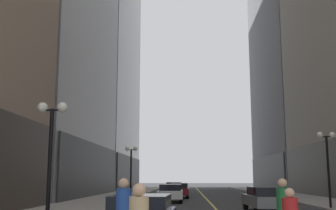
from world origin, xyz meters
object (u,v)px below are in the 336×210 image
at_px(street_lamp_left_near, 51,136).
at_px(street_lamp_left_far, 131,160).
at_px(car_green, 174,188).
at_px(pedestrian_in_green_parka, 284,208).
at_px(car_white, 171,192).
at_px(car_maroon, 179,190).
at_px(street_lamp_right_mid, 327,152).
at_px(car_grey, 266,198).

xyz_separation_m(street_lamp_left_near, street_lamp_left_far, (0.00, 21.41, 0.00)).
xyz_separation_m(car_green, pedestrian_in_green_parka, (3.80, -34.95, 0.34)).
xyz_separation_m(car_white, car_maroon, (0.53, 6.68, -0.00)).
distance_m(street_lamp_left_far, street_lamp_right_mid, 16.95).
xyz_separation_m(car_grey, car_green, (-5.58, 22.84, -0.00)).
bearing_deg(car_grey, car_green, 103.73).
distance_m(pedestrian_in_green_parka, street_lamp_left_far, 25.73).
bearing_deg(street_lamp_left_near, street_lamp_right_mid, 38.79).
xyz_separation_m(car_maroon, street_lamp_right_mid, (8.77, -14.11, 2.54)).
bearing_deg(car_green, pedestrian_in_green_parka, -83.79).
bearing_deg(street_lamp_left_far, street_lamp_left_near, -90.00).
xyz_separation_m(car_grey, car_maroon, (-4.91, 15.49, -0.00)).
xyz_separation_m(car_grey, street_lamp_left_near, (-8.94, -8.90, 2.54)).
bearing_deg(pedestrian_in_green_parka, car_white, 99.93).
relative_size(car_grey, street_lamp_left_near, 1.07).
bearing_deg(car_grey, car_maroon, 107.59).
bearing_deg(street_lamp_left_near, car_green, 83.96).
xyz_separation_m(car_white, street_lamp_right_mid, (9.30, -7.43, 2.54)).
relative_size(street_lamp_left_far, street_lamp_right_mid, 1.00).
distance_m(car_white, street_lamp_left_near, 18.23).
relative_size(pedestrian_in_green_parka, street_lamp_right_mid, 0.41).
relative_size(car_white, car_maroon, 1.10).
height_order(car_maroon, car_green, same).
height_order(car_green, street_lamp_left_near, street_lamp_left_near).
bearing_deg(street_lamp_right_mid, street_lamp_left_far, 139.02).
bearing_deg(car_white, pedestrian_in_green_parka, -80.07).
bearing_deg(street_lamp_right_mid, car_green, 113.76).
distance_m(car_white, car_maroon, 6.70).
bearing_deg(car_maroon, car_grey, -72.41).
distance_m(car_grey, street_lamp_right_mid, 4.82).
height_order(car_green, street_lamp_right_mid, street_lamp_right_mid).
bearing_deg(car_grey, pedestrian_in_green_parka, -98.34).
bearing_deg(car_white, street_lamp_left_far, 133.44).
bearing_deg(car_white, street_lamp_right_mid, -38.60).
bearing_deg(car_white, street_lamp_left_near, -101.17).
xyz_separation_m(car_white, pedestrian_in_green_parka, (3.66, -20.92, 0.34)).
bearing_deg(street_lamp_left_far, car_white, -46.56).
bearing_deg(car_grey, car_white, 121.69).
bearing_deg(street_lamp_left_near, car_white, 78.83).
bearing_deg(pedestrian_in_green_parka, car_grey, 81.66).
relative_size(car_maroon, street_lamp_right_mid, 0.93).
distance_m(car_maroon, car_green, 7.37).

